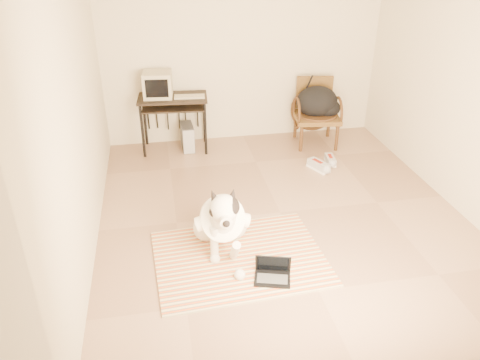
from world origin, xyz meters
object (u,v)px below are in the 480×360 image
object	(u,v)px
rattan_chair	(316,112)
crt_monitor	(158,85)
dog	(222,220)
laptop	(273,272)
backpack	(319,103)
computer_desk	(173,105)
pc_tower	(187,137)

from	to	relation	value
rattan_chair	crt_monitor	bearing A→B (deg)	175.74
dog	laptop	xyz separation A→B (m)	(0.38, -0.55, -0.26)
backpack	dog	bearing A→B (deg)	-127.26
computer_desk	rattan_chair	size ratio (longest dim) A/B	1.05
laptop	crt_monitor	bearing A→B (deg)	105.77
dog	pc_tower	xyz separation A→B (m)	(-0.13, 2.47, -0.15)
computer_desk	pc_tower	size ratio (longest dim) A/B	2.47
dog	pc_tower	world-z (taller)	dog
crt_monitor	pc_tower	world-z (taller)	crt_monitor
laptop	rattan_chair	world-z (taller)	rattan_chair
backpack	crt_monitor	bearing A→B (deg)	174.45
laptop	pc_tower	bearing A→B (deg)	99.66
rattan_chair	backpack	size ratio (longest dim) A/B	1.48
rattan_chair	pc_tower	bearing A→B (deg)	176.89
pc_tower	rattan_chair	size ratio (longest dim) A/B	0.43
computer_desk	pc_tower	bearing A→B (deg)	-5.00
computer_desk	crt_monitor	distance (m)	0.34
crt_monitor	backpack	distance (m)	2.28
computer_desk	rattan_chair	xyz separation A→B (m)	(2.06, -0.12, -0.20)
backpack	rattan_chair	bearing A→B (deg)	99.95
pc_tower	rattan_chair	xyz separation A→B (m)	(1.88, -0.10, 0.29)
crt_monitor	dog	bearing A→B (deg)	-79.09
dog	computer_desk	xyz separation A→B (m)	(-0.30, 2.49, 0.35)
laptop	dog	bearing A→B (deg)	124.81
dog	laptop	size ratio (longest dim) A/B	3.08
pc_tower	rattan_chair	bearing A→B (deg)	-3.11
laptop	crt_monitor	size ratio (longest dim) A/B	0.90
pc_tower	computer_desk	bearing A→B (deg)	175.00
pc_tower	rattan_chair	distance (m)	1.91
dog	pc_tower	size ratio (longest dim) A/B	2.90
crt_monitor	pc_tower	bearing A→B (deg)	-10.27
laptop	rattan_chair	bearing A→B (deg)	64.85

